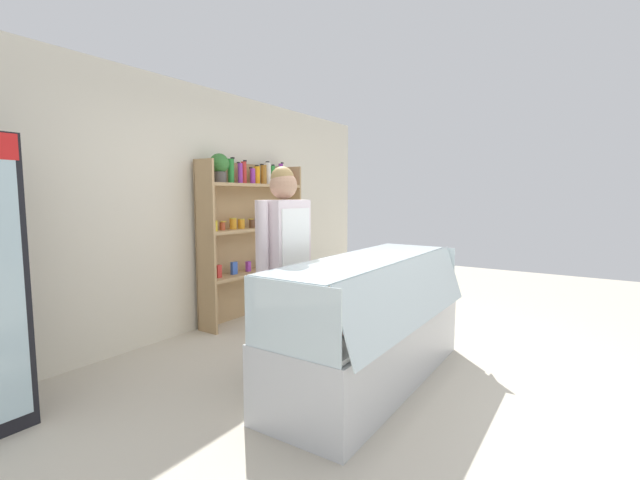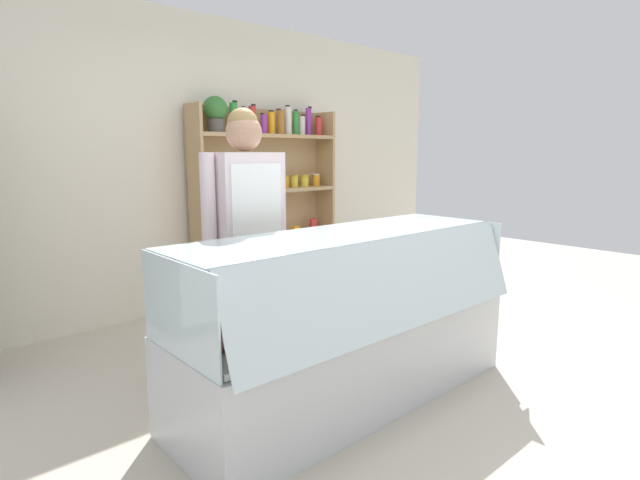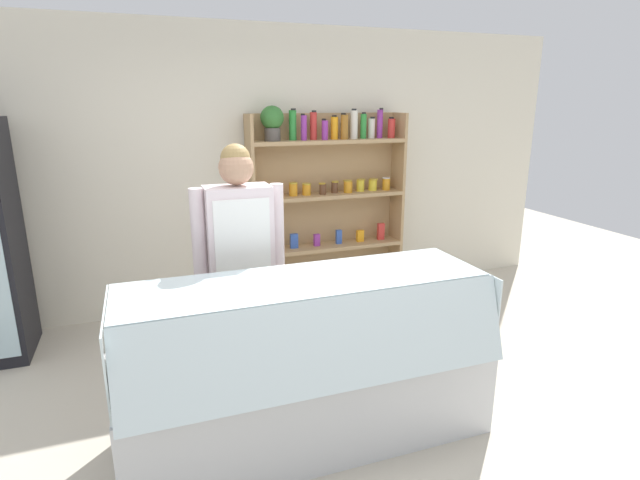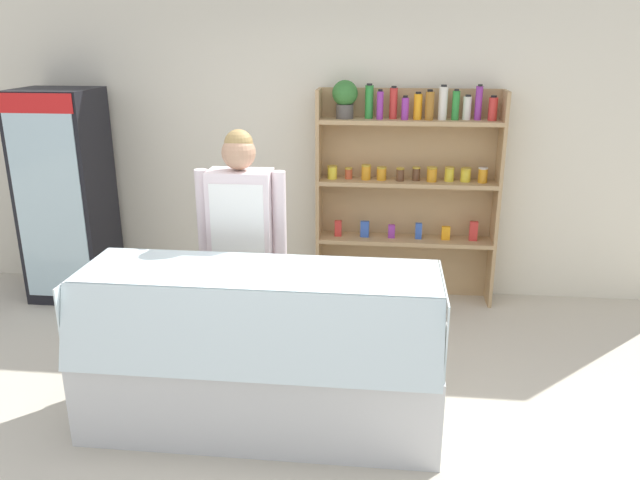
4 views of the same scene
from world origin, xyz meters
The scene contains 5 objects.
ground_plane centered at (0.00, 0.00, 0.00)m, with size 12.00×12.00×0.00m, color beige.
back_wall centered at (0.00, 2.27, 1.35)m, with size 6.80×0.10×2.70m, color silver.
shelving_unit centered at (0.71, 2.07, 1.11)m, with size 1.58×0.29×1.96m.
deli_display_case centered at (-0.17, -0.03, 0.31)m, with size 2.16×0.81×1.01m.
shop_clerk centered at (-0.41, 0.65, 1.04)m, with size 0.62×0.25×1.74m.
Camera 3 is at (-1.00, -2.56, 1.99)m, focal length 28.00 mm.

